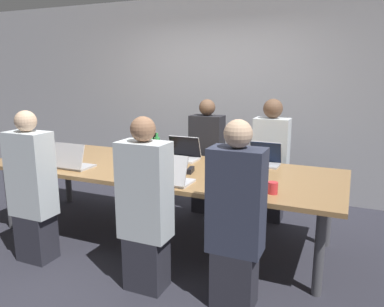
# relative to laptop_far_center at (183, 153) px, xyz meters

# --- Properties ---
(ground_plane) EXTENTS (24.00, 24.00, 0.00)m
(ground_plane) POSITION_rel_laptop_far_center_xyz_m (-0.09, -0.41, -0.85)
(ground_plane) COLOR #2D2D38
(curtain_wall) EXTENTS (12.00, 0.06, 2.80)m
(curtain_wall) POSITION_rel_laptop_far_center_xyz_m (-0.09, 1.43, 0.55)
(curtain_wall) COLOR #ADADB2
(curtain_wall) RESTS_ON ground_plane
(conference_table) EXTENTS (3.70, 1.31, 0.78)m
(conference_table) POSITION_rel_laptop_far_center_xyz_m (-0.09, -0.41, -0.13)
(conference_table) COLOR #9E7547
(conference_table) RESTS_ON ground_plane
(laptop_far_center) EXTENTS (0.37, 0.26, 0.26)m
(laptop_far_center) POSITION_rel_laptop_far_center_xyz_m (0.00, 0.00, 0.00)
(laptop_far_center) COLOR silver
(laptop_far_center) RESTS_ON conference_table
(person_far_center) EXTENTS (0.40, 0.24, 1.43)m
(person_far_center) POSITION_rel_laptop_far_center_xyz_m (0.09, 0.49, -0.16)
(person_far_center) COLOR #2D2D38
(person_far_center) RESTS_ON ground_plane
(bottle_far_center) EXTENTS (0.06, 0.06, 0.27)m
(bottle_far_center) POSITION_rel_laptop_far_center_xyz_m (-0.30, -0.18, 0.04)
(bottle_far_center) COLOR green
(bottle_far_center) RESTS_ON conference_table
(laptop_near_midright) EXTENTS (0.32, 0.28, 0.27)m
(laptop_near_midright) POSITION_rel_laptop_far_center_xyz_m (0.31, -0.91, 0.00)
(laptop_near_midright) COLOR silver
(laptop_near_midright) RESTS_ON conference_table
(person_near_midright) EXTENTS (0.40, 0.24, 1.43)m
(person_near_midright) POSITION_rel_laptop_far_center_xyz_m (0.28, -1.33, -0.16)
(person_near_midright) COLOR #2D2D38
(person_near_midright) RESTS_ON ground_plane
(laptop_far_right) EXTENTS (0.33, 0.25, 0.25)m
(laptop_far_right) POSITION_rel_laptop_far_center_xyz_m (0.90, 0.11, -0.00)
(laptop_far_right) COLOR #B7B7BC
(laptop_far_right) RESTS_ON conference_table
(person_far_right) EXTENTS (0.40, 0.24, 1.45)m
(person_far_right) POSITION_rel_laptop_far_center_xyz_m (0.88, 0.53, -0.14)
(person_far_right) COLOR #2D2D38
(person_far_right) RESTS_ON ground_plane
(cup_far_right) EXTENTS (0.07, 0.07, 0.08)m
(cup_far_right) POSITION_rel_laptop_far_center_xyz_m (0.63, 0.07, -0.03)
(cup_far_right) COLOR red
(cup_far_right) RESTS_ON conference_table
(laptop_near_left) EXTENTS (0.36, 0.27, 0.27)m
(laptop_near_left) POSITION_rel_laptop_far_center_xyz_m (-0.88, -0.83, 0.00)
(laptop_near_left) COLOR #B7B7BC
(laptop_near_left) RESTS_ON conference_table
(person_near_left) EXTENTS (0.40, 0.24, 1.42)m
(person_near_left) POSITION_rel_laptop_far_center_xyz_m (-0.92, -1.32, -0.17)
(person_near_left) COLOR #2D2D38
(person_near_left) RESTS_ON ground_plane
(laptop_near_right) EXTENTS (0.35, 0.22, 0.22)m
(laptop_near_right) POSITION_rel_laptop_far_center_xyz_m (0.90, -0.91, -0.01)
(laptop_near_right) COLOR #B7B7BC
(laptop_near_right) RESTS_ON conference_table
(person_near_right) EXTENTS (0.40, 0.24, 1.43)m
(person_near_right) POSITION_rel_laptop_far_center_xyz_m (1.01, -1.27, -0.16)
(person_near_right) COLOR #2D2D38
(person_near_right) RESTS_ON ground_plane
(cup_near_right) EXTENTS (0.08, 0.08, 0.10)m
(cup_near_right) POSITION_rel_laptop_far_center_xyz_m (1.18, -0.82, -0.03)
(cup_near_right) COLOR red
(cup_near_right) RESTS_ON conference_table
(laptop_far_midleft) EXTENTS (0.31, 0.25, 0.26)m
(laptop_far_midleft) POSITION_rel_laptop_far_center_xyz_m (-0.56, 0.10, -0.00)
(laptop_far_midleft) COLOR gray
(laptop_far_midleft) RESTS_ON conference_table
(bottle_far_midleft) EXTENTS (0.07, 0.07, 0.28)m
(bottle_far_midleft) POSITION_rel_laptop_far_center_xyz_m (-0.33, -0.01, 0.05)
(bottle_far_midleft) COLOR green
(bottle_far_midleft) RESTS_ON conference_table
(stapler) EXTENTS (0.07, 0.16, 0.05)m
(stapler) POSITION_rel_laptop_far_center_xyz_m (0.31, -0.50, -0.05)
(stapler) COLOR black
(stapler) RESTS_ON conference_table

